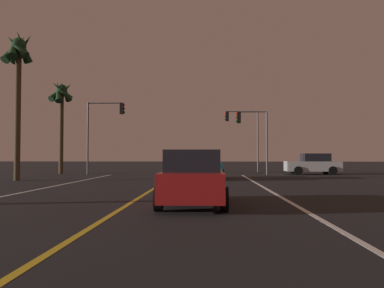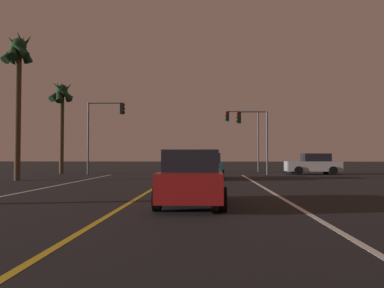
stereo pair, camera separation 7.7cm
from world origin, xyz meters
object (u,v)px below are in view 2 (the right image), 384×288
at_px(car_crossing_side, 313,164).
at_px(palm_tree_left_far, 62,99).
at_px(palm_tree_left_mid, 18,61).
at_px(traffic_light_near_left, 105,121).
at_px(traffic_light_near_right, 252,128).
at_px(car_ahead_far, 208,166).
at_px(car_lead_same_lane, 192,179).
at_px(traffic_light_far_right, 243,127).

xyz_separation_m(car_crossing_side, palm_tree_left_far, (-20.87, -0.02, 5.49)).
distance_m(palm_tree_left_mid, palm_tree_left_far, 8.67).
height_order(car_crossing_side, traffic_light_near_left, traffic_light_near_left).
bearing_deg(traffic_light_near_right, car_ahead_far, 57.48).
xyz_separation_m(palm_tree_left_mid, palm_tree_left_far, (-0.58, 8.59, -1.04)).
relative_size(car_lead_same_lane, traffic_light_near_right, 0.85).
height_order(car_crossing_side, traffic_light_far_right, traffic_light_far_right).
relative_size(car_ahead_far, palm_tree_left_far, 0.54).
height_order(car_lead_same_lane, traffic_light_near_left, traffic_light_near_left).
distance_m(car_ahead_far, palm_tree_left_mid, 13.56).
distance_m(car_ahead_far, traffic_light_far_right, 11.98).
bearing_deg(car_ahead_far, palm_tree_left_mid, 100.06).
bearing_deg(palm_tree_left_mid, car_ahead_far, 10.06).
bearing_deg(car_crossing_side, palm_tree_left_mid, 22.98).
relative_size(car_crossing_side, palm_tree_left_mid, 0.46).
bearing_deg(palm_tree_left_far, traffic_light_near_left, -14.07).
height_order(car_crossing_side, car_lead_same_lane, same).
height_order(traffic_light_near_left, palm_tree_left_far, palm_tree_left_far).
distance_m(traffic_light_near_left, traffic_light_far_right, 12.78).
distance_m(car_ahead_far, traffic_light_near_left, 10.54).
bearing_deg(car_ahead_far, car_crossing_side, -52.76).
height_order(car_crossing_side, traffic_light_near_right, traffic_light_near_right).
relative_size(traffic_light_far_right, palm_tree_left_mid, 0.61).
relative_size(car_lead_same_lane, traffic_light_far_right, 0.75).
height_order(car_crossing_side, car_ahead_far, same).
distance_m(traffic_light_near_right, palm_tree_left_mid, 17.38).
distance_m(car_ahead_far, traffic_light_near_right, 7.16).
height_order(car_ahead_far, palm_tree_left_far, palm_tree_left_far).
bearing_deg(palm_tree_left_far, car_lead_same_lane, -59.30).
bearing_deg(traffic_light_near_right, car_crossing_side, -168.66).
height_order(car_lead_same_lane, traffic_light_near_right, traffic_light_near_right).
bearing_deg(palm_tree_left_mid, traffic_light_near_right, 26.50).
height_order(car_ahead_far, traffic_light_near_left, traffic_light_near_left).
bearing_deg(car_ahead_far, car_lead_same_lane, 178.07).
relative_size(traffic_light_near_right, traffic_light_far_right, 0.88).
distance_m(car_crossing_side, palm_tree_left_mid, 22.99).
bearing_deg(car_lead_same_lane, palm_tree_left_mid, 44.80).
height_order(car_lead_same_lane, palm_tree_left_far, palm_tree_left_far).
distance_m(car_crossing_side, traffic_light_far_right, 7.76).
height_order(car_crossing_side, palm_tree_left_mid, palm_tree_left_mid).
height_order(traffic_light_near_left, palm_tree_left_mid, palm_tree_left_mid).
bearing_deg(palm_tree_left_far, traffic_light_near_right, -3.63).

